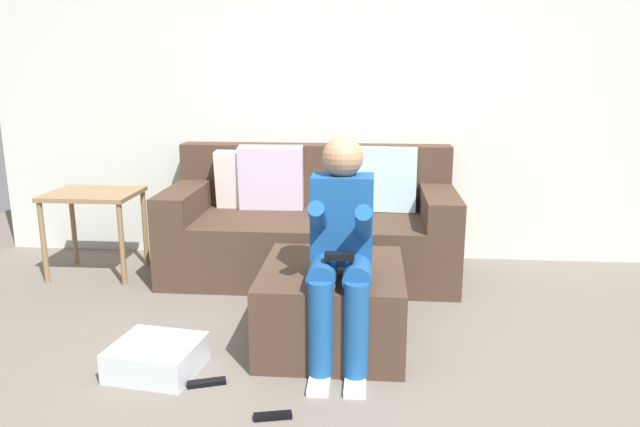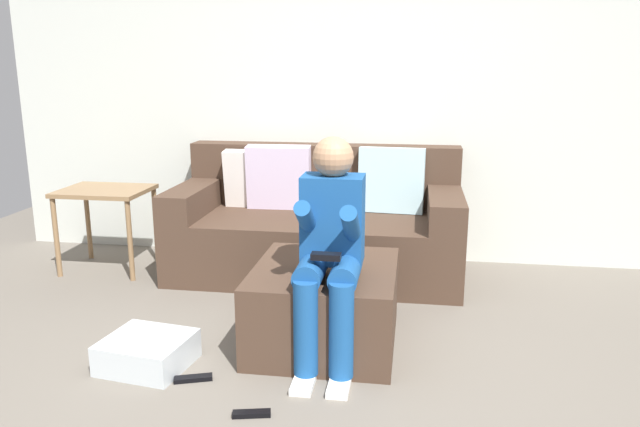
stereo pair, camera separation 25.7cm
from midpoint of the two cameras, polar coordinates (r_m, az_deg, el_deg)
The scene contains 9 objects.
ground_plane at distance 2.74m, azimuth 1.49°, elevation -18.54°, with size 7.16×7.16×0.00m, color #6B6359.
wall_back at distance 4.67m, azimuth 5.38°, elevation 11.37°, with size 5.51×0.10×2.56m, color silver.
couch_sectional at distance 4.39m, azimuth 1.40°, elevation -1.16°, with size 2.01×0.93×0.90m.
ottoman at distance 3.31m, azimuth 2.72°, elevation -8.55°, with size 0.75×0.83×0.43m, color #473326.
person_seated at distance 2.97m, azimuth 3.42°, elevation -2.94°, with size 0.31×0.58×1.13m.
storage_bin at distance 3.19m, azimuth -13.55°, elevation -12.48°, with size 0.40×0.37×0.15m, color silver.
side_table at distance 4.62m, azimuth -17.89°, elevation 1.11°, with size 0.61×0.49×0.60m.
remote_near_ottoman at distance 2.75m, azimuth -3.60°, elevation -18.18°, with size 0.16×0.04×0.02m, color black.
remote_by_storage_bin at distance 3.05m, azimuth -9.30°, elevation -14.98°, with size 0.18×0.05×0.02m, color black.
Camera 2 is at (0.42, -2.29, 1.46)m, focal length 34.32 mm.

